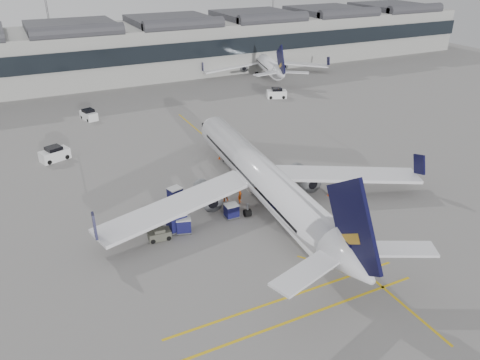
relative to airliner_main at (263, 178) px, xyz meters
name	(u,v)px	position (x,y,z in m)	size (l,w,h in m)	color
ground	(218,243)	(-7.73, -5.04, -3.27)	(220.00, 220.00, 0.00)	gray
terminal	(85,52)	(-7.73, 66.88, 2.87)	(200.00, 20.45, 12.40)	#9E9E99
light_masts	(62,6)	(-9.40, 80.96, 11.22)	(113.00, 0.60, 25.45)	slate
apron_markings	(259,183)	(2.27, 4.96, -3.26)	(0.25, 60.00, 0.01)	gold
airliner_main	(263,178)	(0.00, 0.00, 0.00)	(38.16, 41.82, 11.12)	white
airliner_far	(264,62)	(30.78, 55.81, -0.66)	(29.66, 32.80, 8.89)	white
belt_loader	(262,185)	(1.70, 3.31, -2.71)	(4.69, 1.79, 1.90)	beige
baggage_cart_a	(175,194)	(-8.71, 5.03, -2.36)	(1.90, 1.71, 1.69)	gray
baggage_cart_b	(231,211)	(-4.45, -1.16, -2.42)	(1.51, 1.24, 1.58)	gray
baggage_cart_c	(176,221)	(-10.64, -1.05, -2.20)	(2.07, 1.78, 1.99)	gray
baggage_cart_d	(184,225)	(-10.11, -1.68, -2.36)	(1.91, 1.72, 1.69)	gray
ramp_agent_a	(240,195)	(-2.16, 1.45, -2.32)	(0.69, 0.45, 1.88)	#E54C0C
ramp_agent_b	(224,194)	(-3.61, 2.59, -2.32)	(0.92, 0.72, 1.90)	orange
pushback_tug	(159,234)	(-12.74, -1.78, -2.71)	(2.32, 1.54, 1.25)	#4E4E42
safety_cone_nose	(219,158)	(0.73, 13.86, -3.04)	(0.32, 0.32, 0.45)	#F24C0A
safety_cone_engine	(329,194)	(8.03, -1.69, -3.00)	(0.38, 0.38, 0.52)	#F24C0A
service_van_left	(55,154)	(-19.76, 23.59, -2.39)	(4.26, 3.12, 1.97)	silver
service_van_mid	(89,115)	(-12.45, 39.26, -2.47)	(2.66, 3.83, 1.79)	silver
service_van_right	(277,93)	(22.99, 36.37, -2.40)	(4.21, 3.15, 1.94)	silver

